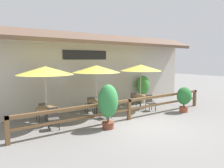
{
  "coord_description": "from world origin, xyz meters",
  "views": [
    {
      "loc": [
        -6.39,
        -6.43,
        2.75
      ],
      "look_at": [
        -0.66,
        1.47,
        1.66
      ],
      "focal_mm": 35.0,
      "sensor_mm": 36.0,
      "label": 1
    }
  ],
  "objects_px": {
    "chair_middle_wallside": "(90,104)",
    "chair_far_streetside": "(150,102)",
    "chair_near_wallside": "(42,111)",
    "potted_plant_tall_tropical": "(184,97)",
    "chair_middle_streetside": "(105,108)",
    "patio_umbrella_near": "(45,71)",
    "patio_umbrella_far": "(141,68)",
    "dining_table_near": "(47,111)",
    "potted_plant_broad_leaf": "(108,103)",
    "potted_plant_small_flowering": "(143,86)",
    "chair_near_streetside": "(53,117)",
    "chair_far_wallside": "(132,99)",
    "patio_umbrella_middle": "(96,69)",
    "dining_table_far": "(140,98)",
    "dining_table_middle": "(97,104)"
  },
  "relations": [
    {
      "from": "patio_umbrella_middle",
      "to": "chair_far_streetside",
      "type": "xyz_separation_m",
      "value": [
        2.9,
        -0.79,
        -1.82
      ]
    },
    {
      "from": "dining_table_middle",
      "to": "potted_plant_small_flowering",
      "type": "xyz_separation_m",
      "value": [
        4.09,
        0.99,
        0.49
      ]
    },
    {
      "from": "chair_near_streetside",
      "to": "chair_middle_wallside",
      "type": "xyz_separation_m",
      "value": [
        2.54,
        1.43,
        0.0
      ]
    },
    {
      "from": "patio_umbrella_far",
      "to": "potted_plant_small_flowering",
      "type": "relative_size",
      "value": 1.43
    },
    {
      "from": "potted_plant_small_flowering",
      "to": "dining_table_near",
      "type": "bearing_deg",
      "value": -170.62
    },
    {
      "from": "chair_far_wallside",
      "to": "potted_plant_tall_tropical",
      "type": "relative_size",
      "value": 0.64
    },
    {
      "from": "patio_umbrella_far",
      "to": "chair_middle_streetside",
      "type": "bearing_deg",
      "value": -169.53
    },
    {
      "from": "potted_plant_broad_leaf",
      "to": "potted_plant_small_flowering",
      "type": "bearing_deg",
      "value": 31.96
    },
    {
      "from": "patio_umbrella_middle",
      "to": "dining_table_far",
      "type": "height_order",
      "value": "patio_umbrella_middle"
    },
    {
      "from": "chair_middle_wallside",
      "to": "patio_umbrella_near",
      "type": "bearing_deg",
      "value": 29.9
    },
    {
      "from": "chair_middle_wallside",
      "to": "chair_far_streetside",
      "type": "relative_size",
      "value": 1.0
    },
    {
      "from": "patio_umbrella_near",
      "to": "potted_plant_tall_tropical",
      "type": "xyz_separation_m",
      "value": [
        6.66,
        -1.97,
        -1.51
      ]
    },
    {
      "from": "chair_near_wallside",
      "to": "chair_far_streetside",
      "type": "xyz_separation_m",
      "value": [
        5.4,
        -1.38,
        0.0
      ]
    },
    {
      "from": "patio_umbrella_near",
      "to": "patio_umbrella_far",
      "type": "xyz_separation_m",
      "value": [
        5.35,
        -0.03,
        0.0
      ]
    },
    {
      "from": "dining_table_far",
      "to": "chair_far_streetside",
      "type": "bearing_deg",
      "value": -82.74
    },
    {
      "from": "chair_middle_streetside",
      "to": "chair_middle_wallside",
      "type": "distance_m",
      "value": 1.28
    },
    {
      "from": "dining_table_middle",
      "to": "dining_table_far",
      "type": "xyz_separation_m",
      "value": [
        2.82,
        -0.13,
        0.0
      ]
    },
    {
      "from": "dining_table_middle",
      "to": "potted_plant_tall_tropical",
      "type": "relative_size",
      "value": 0.67
    },
    {
      "from": "chair_middle_streetside",
      "to": "chair_far_wallside",
      "type": "height_order",
      "value": "same"
    },
    {
      "from": "patio_umbrella_middle",
      "to": "chair_far_streetside",
      "type": "distance_m",
      "value": 3.52
    },
    {
      "from": "dining_table_middle",
      "to": "chair_near_streetside",
      "type": "bearing_deg",
      "value": -162.5
    },
    {
      "from": "chair_near_wallside",
      "to": "chair_middle_streetside",
      "type": "distance_m",
      "value": 2.83
    },
    {
      "from": "chair_near_wallside",
      "to": "chair_middle_wallside",
      "type": "height_order",
      "value": "same"
    },
    {
      "from": "potted_plant_small_flowering",
      "to": "chair_near_streetside",
      "type": "bearing_deg",
      "value": -164.89
    },
    {
      "from": "chair_far_streetside",
      "to": "patio_umbrella_far",
      "type": "bearing_deg",
      "value": 110.72
    },
    {
      "from": "chair_middle_wallside",
      "to": "chair_far_wallside",
      "type": "relative_size",
      "value": 1.0
    },
    {
      "from": "dining_table_middle",
      "to": "chair_middle_streetside",
      "type": "relative_size",
      "value": 1.03
    },
    {
      "from": "chair_middle_wallside",
      "to": "dining_table_near",
      "type": "bearing_deg",
      "value": 29.9
    },
    {
      "from": "patio_umbrella_middle",
      "to": "chair_far_streetside",
      "type": "bearing_deg",
      "value": -15.31
    },
    {
      "from": "potted_plant_broad_leaf",
      "to": "patio_umbrella_middle",
      "type": "bearing_deg",
      "value": 70.4
    },
    {
      "from": "chair_near_streetside",
      "to": "chair_near_wallside",
      "type": "bearing_deg",
      "value": 103.05
    },
    {
      "from": "chair_middle_streetside",
      "to": "chair_middle_wallside",
      "type": "bearing_deg",
      "value": 77.6
    },
    {
      "from": "patio_umbrella_near",
      "to": "chair_near_wallside",
      "type": "bearing_deg",
      "value": 86.48
    },
    {
      "from": "potted_plant_broad_leaf",
      "to": "dining_table_far",
      "type": "bearing_deg",
      "value": 27.97
    },
    {
      "from": "chair_near_wallside",
      "to": "patio_umbrella_far",
      "type": "xyz_separation_m",
      "value": [
        5.31,
        -0.71,
        1.82
      ]
    },
    {
      "from": "dining_table_far",
      "to": "potted_plant_tall_tropical",
      "type": "bearing_deg",
      "value": -56.14
    },
    {
      "from": "potted_plant_tall_tropical",
      "to": "potted_plant_small_flowering",
      "type": "height_order",
      "value": "potted_plant_small_flowering"
    },
    {
      "from": "dining_table_near",
      "to": "patio_umbrella_middle",
      "type": "xyz_separation_m",
      "value": [
        2.54,
        0.1,
        1.7
      ]
    },
    {
      "from": "potted_plant_small_flowering",
      "to": "chair_far_streetside",
      "type": "bearing_deg",
      "value": -123.64
    },
    {
      "from": "patio_umbrella_near",
      "to": "dining_table_middle",
      "type": "xyz_separation_m",
      "value": [
        2.54,
        0.1,
        -1.7
      ]
    },
    {
      "from": "patio_umbrella_near",
      "to": "chair_middle_wallside",
      "type": "height_order",
      "value": "patio_umbrella_near"
    },
    {
      "from": "patio_umbrella_near",
      "to": "chair_far_wallside",
      "type": "xyz_separation_m",
      "value": [
        5.35,
        0.63,
        -1.82
      ]
    },
    {
      "from": "chair_near_wallside",
      "to": "chair_far_wallside",
      "type": "bearing_deg",
      "value": -179.89
    },
    {
      "from": "dining_table_near",
      "to": "potted_plant_broad_leaf",
      "type": "relative_size",
      "value": 0.5
    },
    {
      "from": "dining_table_middle",
      "to": "potted_plant_small_flowering",
      "type": "distance_m",
      "value": 4.24
    },
    {
      "from": "chair_near_streetside",
      "to": "patio_umbrella_far",
      "type": "relative_size",
      "value": 0.34
    },
    {
      "from": "chair_far_streetside",
      "to": "chair_far_wallside",
      "type": "height_order",
      "value": "same"
    },
    {
      "from": "chair_middle_streetside",
      "to": "potted_plant_small_flowering",
      "type": "distance_m",
      "value": 4.39
    },
    {
      "from": "dining_table_middle",
      "to": "chair_middle_wallside",
      "type": "bearing_deg",
      "value": 87.77
    },
    {
      "from": "chair_near_wallside",
      "to": "potted_plant_tall_tropical",
      "type": "bearing_deg",
      "value": 158.8
    }
  ]
}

